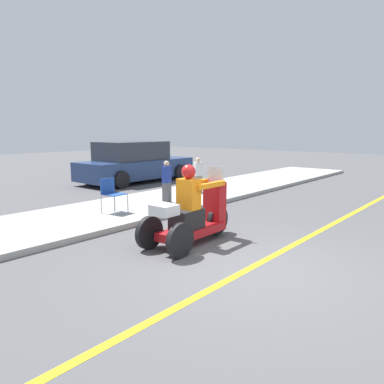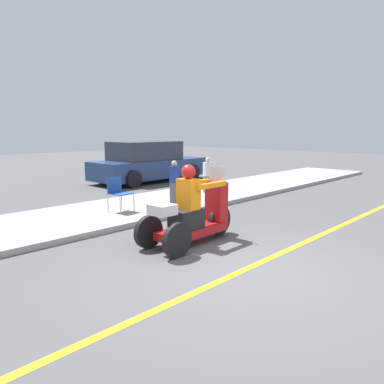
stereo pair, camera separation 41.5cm
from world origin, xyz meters
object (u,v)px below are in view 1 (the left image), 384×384
motorcycle_trike (192,215)px  parked_car_lot_far (135,163)px  spectator_end_of_line (167,183)px  spectator_by_tree (198,176)px  folding_chair_set_back (111,192)px

motorcycle_trike → parked_car_lot_far: (4.88, 7.09, 0.23)m
spectator_end_of_line → parked_car_lot_far: parked_car_lot_far is taller
parked_car_lot_far → spectator_by_tree: bearing=-103.5°
motorcycle_trike → spectator_by_tree: bearing=37.9°
spectator_by_tree → folding_chair_set_back: spectator_by_tree is taller
spectator_by_tree → spectator_end_of_line: spectator_end_of_line is taller
folding_chair_set_back → parked_car_lot_far: bearing=43.2°
motorcycle_trike → spectator_by_tree: motorcycle_trike is taller
spectator_by_tree → folding_chair_set_back: size_ratio=1.36×
motorcycle_trike → folding_chair_set_back: size_ratio=2.59×
spectator_by_tree → folding_chair_set_back: (-3.54, -0.20, -0.03)m
motorcycle_trike → spectator_end_of_line: size_ratio=1.85×
motorcycle_trike → spectator_end_of_line: (2.07, 2.64, 0.14)m
motorcycle_trike → folding_chair_set_back: (0.37, 2.85, 0.10)m
spectator_by_tree → folding_chair_set_back: bearing=-176.8°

